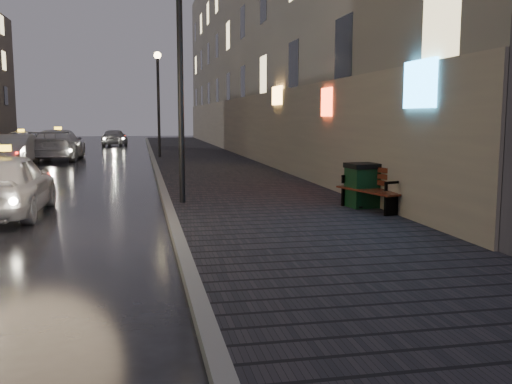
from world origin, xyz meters
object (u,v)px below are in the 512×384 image
bench (374,189)px  taxi_mid (59,145)px  taxi_far (22,143)px  lamp_near (180,60)px  car_far (115,137)px  lamp_far (158,91)px  trash_bin (362,185)px  car_left_mid (13,150)px  taxi_near (4,184)px

bench → taxi_mid: size_ratio=0.36×
bench → taxi_far: 26.04m
lamp_near → car_far: 31.27m
bench → taxi_far: taxi_far is taller
lamp_far → bench: lamp_far is taller
bench → taxi_far: size_ratio=0.40×
bench → car_far: 33.65m
trash_bin → car_left_mid: bearing=117.9°
bench → lamp_near: bearing=139.5°
car_left_mid → taxi_near: bearing=-77.3°
lamp_near → car_far: size_ratio=1.39×
bench → trash_bin: (-0.12, 0.42, 0.04)m
lamp_far → trash_bin: bearing=-77.3°
taxi_near → taxi_mid: bearing=-85.4°
lamp_near → trash_bin: 5.09m
lamp_far → car_far: (-2.85, 15.01, -2.84)m
lamp_far → car_far: bearing=100.8°
trash_bin → car_far: (-6.80, 32.52, -0.01)m
car_left_mid → lamp_far: bearing=21.2°
lamp_near → lamp_far: (0.00, 16.00, 0.00)m
bench → taxi_near: bearing=153.0°
trash_bin → taxi_mid: (-9.00, 18.53, 0.12)m
lamp_far → taxi_far: bearing=145.2°
car_left_mid → car_far: 17.70m
taxi_far → lamp_near: bearing=-68.2°
lamp_near → lamp_far: 16.00m
trash_bin → taxi_far: (-11.61, 22.83, 0.02)m
car_left_mid → taxi_mid: 3.64m
lamp_far → taxi_mid: lamp_far is taller
taxi_near → taxi_mid: 17.31m
trash_bin → car_far: 33.22m
bench → taxi_mid: (-9.12, 18.95, 0.16)m
lamp_far → lamp_near: bearing=-90.0°
bench → car_left_mid: bearing=109.1°
lamp_near → taxi_mid: lamp_near is taller
taxi_mid → car_far: size_ratio=1.40×
car_left_mid → bench: bearing=-53.8°
taxi_far → car_far: (4.81, 9.69, -0.03)m
trash_bin → taxi_far: 25.61m
car_left_mid → taxi_far: bearing=100.1°
taxi_near → car_far: size_ratio=1.11×
bench → taxi_near: size_ratio=0.46×
lamp_near → trash_bin: lamp_near is taller
lamp_far → trash_bin: 18.17m
lamp_near → car_left_mid: 15.45m
taxi_far → car_far: bearing=65.7°
car_left_mid → trash_bin: bearing=-53.4°
car_far → lamp_near: bearing=102.9°
bench → taxi_far: (-11.73, 23.25, 0.06)m
taxi_mid → trash_bin: bearing=117.4°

